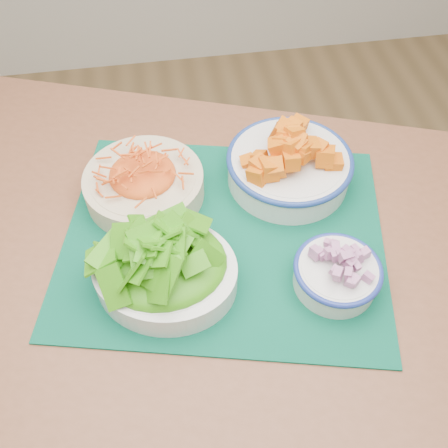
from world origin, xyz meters
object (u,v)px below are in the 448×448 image
Objects in this scene: placemat at (224,236)px; carrot_bowl at (143,179)px; table at (200,277)px; squash_bowl at (290,160)px; lettuce_bowl at (164,265)px; onion_bowl at (337,271)px.

carrot_bowl reaches higher than placemat.
squash_bowl is at bearing 52.95° from table.
lettuce_bowl is at bearing -108.90° from table.
table is 0.27m from squash_bowl.
placemat is at bearing 141.66° from onion_bowl.
placemat is 1.97× the size of carrot_bowl.
lettuce_bowl is 0.27m from onion_bowl.
carrot_bowl is (-0.08, 0.12, 0.15)m from table.
squash_bowl is 0.97× the size of lettuce_bowl.
placemat is at bearing -42.66° from carrot_bowl.
carrot_bowl is 1.02× the size of squash_bowl.
carrot_bowl is 0.20m from lettuce_bowl.
placemat is 0.14m from lettuce_bowl.
lettuce_bowl is at bearing -129.43° from placemat.
table is 4.83× the size of carrot_bowl.
squash_bowl reaches higher than onion_bowl.
placemat is at bearing -141.39° from squash_bowl.
squash_bowl is at bearing 52.35° from placemat.
carrot_bowl is 0.98× the size of lettuce_bowl.
onion_bowl is (0.02, -0.24, -0.02)m from squash_bowl.
onion_bowl is at bearing 11.31° from lettuce_bowl.
lettuce_bowl is 1.63× the size of onion_bowl.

